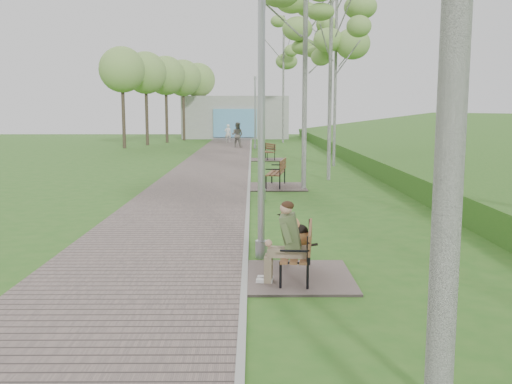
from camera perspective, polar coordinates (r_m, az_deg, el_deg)
walkway at (r=26.38m, az=-4.44°, el=2.36°), size 3.50×67.00×0.04m
kerb at (r=26.31m, az=-0.63°, el=2.38°), size 0.10×67.00×0.05m
building_north at (r=55.68m, az=-2.04°, el=7.47°), size 10.00×5.20×4.00m
bench_main at (r=9.18m, az=3.73°, el=-6.13°), size 1.74×1.93×1.51m
bench_second at (r=20.01m, az=1.99°, el=1.13°), size 2.02×2.24×1.24m
bench_third at (r=31.04m, az=1.05°, el=3.60°), size 1.81×2.01×1.11m
lamp_post_near at (r=10.20m, az=0.55°, el=7.71°), size 0.22×0.22×5.57m
lamp_post_second at (r=17.04m, az=0.60°, el=8.31°), size 0.23×0.23×5.84m
lamp_post_third at (r=40.18m, az=-0.09°, el=7.70°), size 0.19×0.19×5.02m
pedestrian_near at (r=47.68m, az=-2.82°, el=5.87°), size 0.62×0.48×1.53m
pedestrian_far at (r=41.32m, az=-1.88°, el=5.72°), size 1.07×0.95×1.82m
birch_mid_c at (r=22.43m, az=7.54°, el=16.83°), size 2.35×2.35×7.75m
birch_far_a at (r=28.00m, az=8.04°, el=15.73°), size 2.46×2.46×8.15m
birch_far_b at (r=31.20m, az=5.04°, el=15.99°), size 2.58×2.58×8.84m
birch_distant_a at (r=48.04m, az=2.78°, el=15.00°), size 2.77×2.77×10.69m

